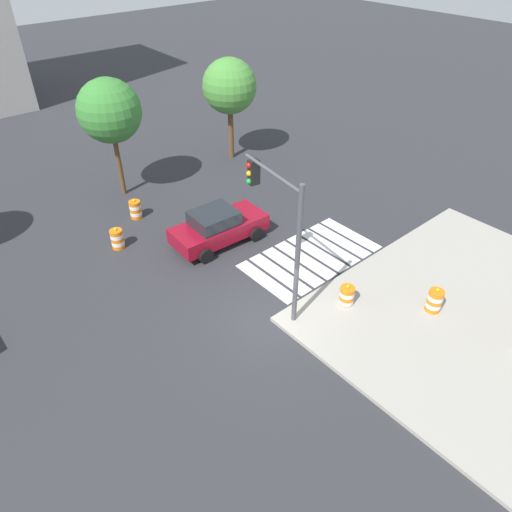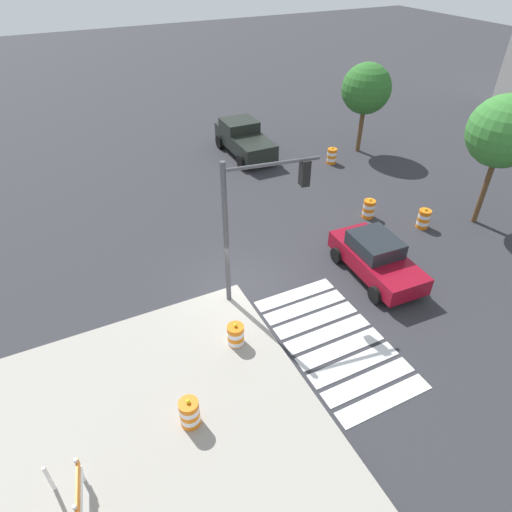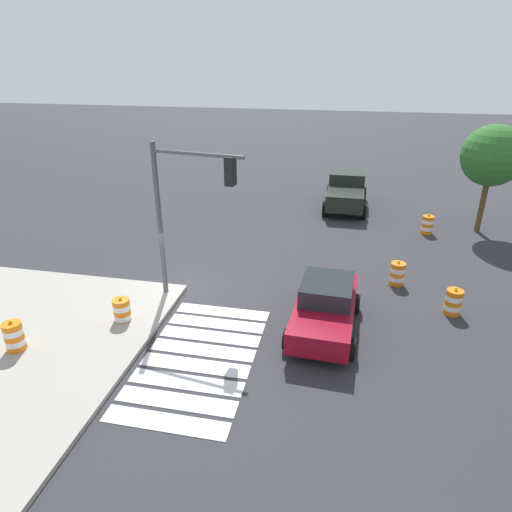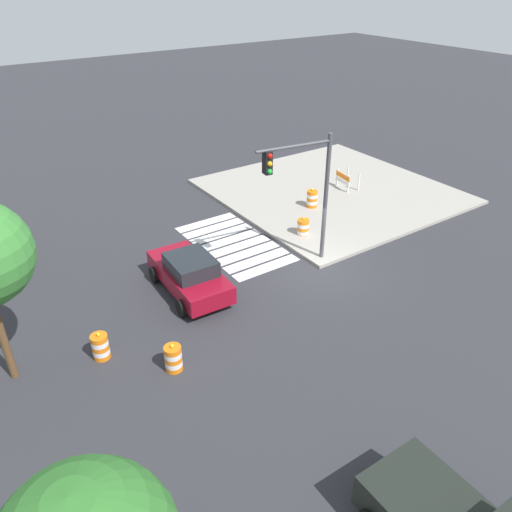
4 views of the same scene
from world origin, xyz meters
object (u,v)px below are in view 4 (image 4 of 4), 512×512
(sports_car, at_px, (190,274))
(traffic_barrel_on_sidewalk, at_px, (312,199))
(traffic_light_pole, at_px, (303,180))
(construction_barricade, at_px, (345,179))
(traffic_barrel_median_near, at_px, (173,358))
(traffic_barrel_near_corner, at_px, (303,228))
(traffic_barrel_median_far, at_px, (100,347))

(sports_car, height_order, traffic_barrel_on_sidewalk, sports_car)
(sports_car, distance_m, traffic_barrel_on_sidewalk, 9.49)
(traffic_light_pole, bearing_deg, construction_barricade, -55.59)
(traffic_barrel_median_near, height_order, traffic_light_pole, traffic_light_pole)
(traffic_barrel_on_sidewalk, bearing_deg, traffic_barrel_near_corner, 132.62)
(traffic_barrel_on_sidewalk, bearing_deg, traffic_light_pole, 134.87)
(traffic_barrel_near_corner, bearing_deg, traffic_barrel_on_sidewalk, -47.38)
(traffic_barrel_median_far, xyz_separation_m, traffic_light_pole, (0.91, -9.05, 3.46))
(sports_car, distance_m, traffic_barrel_median_far, 4.64)
(traffic_barrel_median_far, height_order, traffic_barrel_on_sidewalk, traffic_barrel_on_sidewalk)
(construction_barricade, height_order, traffic_light_pole, traffic_light_pole)
(traffic_barrel_median_near, bearing_deg, traffic_barrel_on_sidewalk, -59.01)
(construction_barricade, bearing_deg, sports_car, 108.81)
(construction_barricade, bearing_deg, traffic_barrel_near_corner, 118.91)
(sports_car, distance_m, construction_barricade, 12.77)
(traffic_barrel_median_far, relative_size, traffic_barrel_on_sidewalk, 1.00)
(sports_car, bearing_deg, traffic_barrel_on_sidewalk, -70.08)
(sports_car, xyz_separation_m, traffic_light_pole, (-0.89, -4.78, 3.10))
(traffic_barrel_median_far, bearing_deg, construction_barricade, -70.12)
(traffic_barrel_near_corner, xyz_separation_m, traffic_barrel_on_sidewalk, (2.16, -2.35, 0.15))
(traffic_barrel_median_near, relative_size, traffic_light_pole, 0.19)
(traffic_barrel_median_near, distance_m, traffic_barrel_on_sidewalk, 13.38)
(traffic_barrel_median_near, distance_m, traffic_barrel_median_far, 2.53)
(traffic_barrel_near_corner, distance_m, construction_barricade, 6.30)
(construction_barricade, xyz_separation_m, traffic_light_pole, (-5.00, 7.30, 3.19))
(traffic_barrel_on_sidewalk, distance_m, construction_barricade, 3.29)
(sports_car, xyz_separation_m, traffic_barrel_median_far, (-1.80, 4.27, -0.36))
(traffic_barrel_near_corner, distance_m, traffic_light_pole, 4.36)
(traffic_barrel_on_sidewalk, relative_size, construction_barricade, 0.76)
(traffic_barrel_near_corner, xyz_separation_m, traffic_barrel_median_far, (-2.87, 10.84, 0.00))
(traffic_barrel_median_far, bearing_deg, sports_car, -67.16)
(traffic_barrel_median_far, distance_m, traffic_barrel_on_sidewalk, 14.12)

